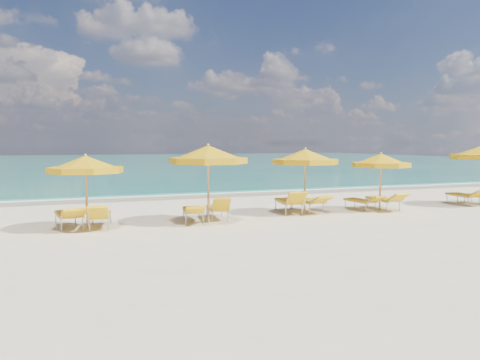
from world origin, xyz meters
name	(u,v)px	position (x,y,z in m)	size (l,w,h in m)	color
ground_plane	(256,218)	(0.00, 0.00, 0.00)	(120.00, 120.00, 0.00)	beige
ocean	(114,163)	(0.00, 48.00, 0.00)	(120.00, 80.00, 0.30)	#157A63
wet_sand_band	(197,196)	(0.00, 7.40, 0.00)	(120.00, 2.60, 0.01)	tan
foam_line	(193,194)	(0.00, 8.20, 0.00)	(120.00, 1.20, 0.03)	white
whitecap_near	(66,183)	(-6.00, 17.00, 0.00)	(14.00, 0.36, 0.05)	white
whitecap_far	(235,172)	(8.00, 24.00, 0.00)	(18.00, 0.30, 0.05)	white
umbrella_3	(86,165)	(-5.46, -0.11, 1.91)	(2.49, 2.49, 2.24)	tan
umbrella_4	(208,155)	(-1.74, -0.25, 2.17)	(3.25, 3.25, 2.54)	tan
umbrella_5	(305,157)	(2.07, 0.35, 2.05)	(3.12, 3.12, 2.40)	tan
umbrella_6	(381,161)	(5.07, -0.03, 1.89)	(2.30, 2.30, 2.22)	tan
lounger_3_left	(69,220)	(-5.96, 0.37, 0.24)	(0.91, 2.11, 0.77)	#A5A8AD
lounger_3_right	(100,220)	(-5.07, 0.06, 0.22)	(0.84, 1.86, 0.82)	#A5A8AD
lounger_4_left	(193,215)	(-2.17, 0.09, 0.22)	(0.91, 1.95, 0.67)	#A5A8AD
lounger_4_right	(217,213)	(-1.25, 0.36, 0.22)	(0.79, 1.74, 0.84)	#A5A8AD
lounger_5_left	(289,206)	(1.65, 0.77, 0.25)	(0.98, 2.06, 0.93)	#A5A8AD
lounger_5_right	(308,205)	(2.48, 0.83, 0.23)	(0.74, 2.04, 0.73)	#A5A8AD
lounger_6_left	(361,204)	(4.62, 0.54, 0.20)	(0.81, 1.81, 0.65)	#A5A8AD
lounger_6_right	(384,203)	(5.51, 0.31, 0.23)	(0.69, 1.96, 0.77)	#A5A8AD
lounger_7_left	(464,199)	(9.62, 0.38, 0.22)	(0.75, 1.94, 0.72)	#A5A8AD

